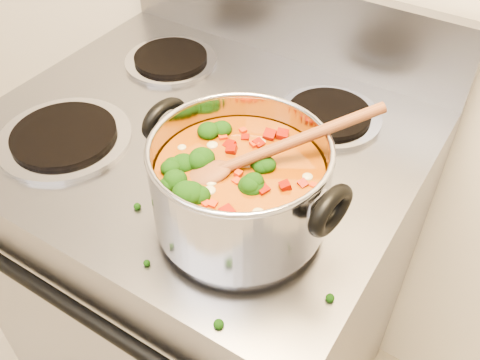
# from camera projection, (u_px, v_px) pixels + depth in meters

# --- Properties ---
(electric_range) EXTENTS (0.75, 0.67, 1.08)m
(electric_range) POSITION_uv_depth(u_px,v_px,m) (211.00, 282.00, 1.24)
(electric_range) COLOR gray
(electric_range) RESTS_ON ground
(stockpot) EXTENTS (0.30, 0.24, 0.15)m
(stockpot) POSITION_uv_depth(u_px,v_px,m) (240.00, 186.00, 0.71)
(stockpot) COLOR #A8A8B0
(stockpot) RESTS_ON electric_range
(wooden_spoon) EXTENTS (0.21, 0.22, 0.09)m
(wooden_spoon) POSITION_uv_depth(u_px,v_px,m) (252.00, 158.00, 0.69)
(wooden_spoon) COLOR brown
(wooden_spoon) RESTS_ON stockpot
(cooktop_crumbs) EXTENTS (0.36, 0.31, 0.01)m
(cooktop_crumbs) POSITION_uv_depth(u_px,v_px,m) (273.00, 236.00, 0.75)
(cooktop_crumbs) COLOR black
(cooktop_crumbs) RESTS_ON electric_range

